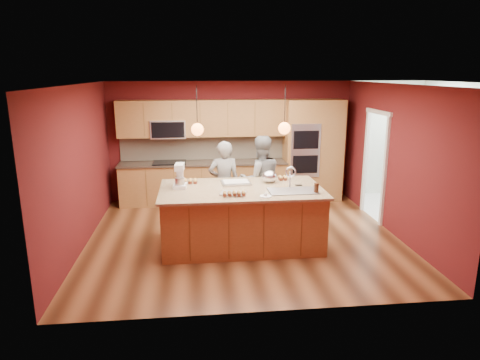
{
  "coord_description": "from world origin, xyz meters",
  "views": [
    {
      "loc": [
        -0.85,
        -7.2,
        2.9
      ],
      "look_at": [
        -0.07,
        -0.1,
        1.09
      ],
      "focal_mm": 32.0,
      "sensor_mm": 36.0,
      "label": 1
    }
  ],
  "objects": [
    {
      "name": "cupcakes_rack",
      "position": [
        -0.24,
        -0.8,
        1.05
      ],
      "size": [
        0.37,
        0.15,
        0.07
      ],
      "primitive_type": null,
      "color": "#BD9045",
      "rests_on": "island"
    },
    {
      "name": "island",
      "position": [
        -0.06,
        -0.32,
        0.51
      ],
      "size": [
        2.72,
        1.52,
        1.38
      ],
      "color": "olive",
      "rests_on": "floor"
    },
    {
      "name": "laundry_room",
      "position": [
        4.35,
        1.2,
        1.95
      ],
      "size": [
        2.6,
        2.7,
        2.7
      ],
      "color": "silver",
      "rests_on": "ground"
    },
    {
      "name": "tumbler",
      "position": [
        1.1,
        -0.72,
        1.08
      ],
      "size": [
        0.08,
        0.08,
        0.16
      ],
      "primitive_type": "cylinder",
      "color": "#371C0F",
      "rests_on": "island"
    },
    {
      "name": "wall_left",
      "position": [
        -2.75,
        0.0,
        1.35
      ],
      "size": [
        0.0,
        5.0,
        5.0
      ],
      "primitive_type": "plane",
      "rotation": [
        1.57,
        0.0,
        1.57
      ],
      "color": "#551415",
      "rests_on": "ground"
    },
    {
      "name": "ceiling",
      "position": [
        0.0,
        0.0,
        2.7
      ],
      "size": [
        5.5,
        5.5,
        0.0
      ],
      "primitive_type": "plane",
      "rotation": [
        3.14,
        0.0,
        0.0
      ],
      "color": "silver",
      "rests_on": "ground"
    },
    {
      "name": "washer",
      "position": [
        4.21,
        0.88,
        0.49
      ],
      "size": [
        0.66,
        0.68,
        0.99
      ],
      "primitive_type": "cube",
      "rotation": [
        0.0,
        0.0,
        0.08
      ],
      "color": "white",
      "rests_on": "floor"
    },
    {
      "name": "phone",
      "position": [
        0.92,
        -0.25,
        1.01
      ],
      "size": [
        0.12,
        0.08,
        0.01
      ],
      "primitive_type": "cube",
      "rotation": [
        0.0,
        0.0,
        -0.18
      ],
      "color": "black",
      "rests_on": "island"
    },
    {
      "name": "mixing_bowl",
      "position": [
        0.46,
        0.01,
        1.11
      ],
      "size": [
        0.27,
        0.27,
        0.22
      ],
      "primitive_type": "ellipsoid",
      "color": "silver",
      "rests_on": "island"
    },
    {
      "name": "cupcakes_left",
      "position": [
        -0.97,
        0.1,
        1.04
      ],
      "size": [
        0.35,
        0.17,
        0.08
      ],
      "primitive_type": null,
      "color": "#BD9045",
      "rests_on": "island"
    },
    {
      "name": "wall_back",
      "position": [
        0.0,
        2.5,
        1.35
      ],
      "size": [
        5.5,
        0.0,
        5.5
      ],
      "primitive_type": "plane",
      "rotation": [
        1.57,
        0.0,
        0.0
      ],
      "color": "#551415",
      "rests_on": "ground"
    },
    {
      "name": "cupcakes_right",
      "position": [
        0.73,
        0.15,
        1.04
      ],
      "size": [
        0.17,
        0.17,
        0.08
      ],
      "primitive_type": null,
      "color": "#BD9045",
      "rests_on": "island"
    },
    {
      "name": "person_right",
      "position": [
        0.4,
        0.69,
        0.87
      ],
      "size": [
        0.92,
        0.76,
        1.73
      ],
      "primitive_type": "imported",
      "rotation": [
        0.0,
        0.0,
        3.27
      ],
      "color": "gray",
      "rests_on": "floor"
    },
    {
      "name": "stand_mixer",
      "position": [
        -1.1,
        -0.17,
        1.18
      ],
      "size": [
        0.24,
        0.32,
        0.41
      ],
      "rotation": [
        0.0,
        0.0,
        -0.09
      ],
      "color": "white",
      "rests_on": "island"
    },
    {
      "name": "sheet_cake",
      "position": [
        -0.14,
        -0.02,
        1.02
      ],
      "size": [
        0.52,
        0.4,
        0.05
      ],
      "rotation": [
        0.0,
        0.0,
        0.05
      ],
      "color": "#B9BCC0",
      "rests_on": "island"
    },
    {
      "name": "pendant_right",
      "position": [
        0.63,
        -0.32,
        2.0
      ],
      "size": [
        0.2,
        0.2,
        0.8
      ],
      "color": "black",
      "rests_on": "ceiling"
    },
    {
      "name": "plate",
      "position": [
        0.25,
        -0.86,
        1.01
      ],
      "size": [
        0.18,
        0.18,
        0.01
      ],
      "primitive_type": "cylinder",
      "color": "white",
      "rests_on": "island"
    },
    {
      "name": "person_left",
      "position": [
        -0.3,
        0.69,
        0.82
      ],
      "size": [
        0.61,
        0.41,
        1.65
      ],
      "primitive_type": "imported",
      "rotation": [
        0.0,
        0.0,
        3.16
      ],
      "color": "black",
      "rests_on": "floor"
    },
    {
      "name": "wall_front",
      "position": [
        0.0,
        -2.5,
        1.35
      ],
      "size": [
        5.5,
        0.0,
        5.5
      ],
      "primitive_type": "plane",
      "rotation": [
        -1.57,
        0.0,
        0.0
      ],
      "color": "#551415",
      "rests_on": "ground"
    },
    {
      "name": "cooling_rack",
      "position": [
        -0.25,
        -0.65,
        1.01
      ],
      "size": [
        0.46,
        0.38,
        0.02
      ],
      "primitive_type": "cube",
      "rotation": [
        0.0,
        0.0,
        -0.3
      ],
      "color": "silver",
      "rests_on": "island"
    },
    {
      "name": "wall_right",
      "position": [
        2.75,
        0.0,
        1.35
      ],
      "size": [
        0.0,
        5.0,
        5.0
      ],
      "primitive_type": "plane",
      "rotation": [
        1.57,
        0.0,
        -1.57
      ],
      "color": "#551415",
      "rests_on": "ground"
    },
    {
      "name": "dryer",
      "position": [
        4.18,
        1.63,
        0.47
      ],
      "size": [
        0.63,
        0.65,
        0.94
      ],
      "primitive_type": "cube",
      "rotation": [
        0.0,
        0.0,
        -0.09
      ],
      "color": "white",
      "rests_on": "floor"
    },
    {
      "name": "doorway_trim",
      "position": [
        2.73,
        0.8,
        1.05
      ],
      "size": [
        0.08,
        1.11,
        2.2
      ],
      "primitive_type": null,
      "color": "silver",
      "rests_on": "wall_right"
    },
    {
      "name": "cabinet_run",
      "position": [
        -0.68,
        2.25,
        0.98
      ],
      "size": [
        3.74,
        0.64,
        2.3
      ],
      "color": "olive",
      "rests_on": "floor"
    },
    {
      "name": "oven_column",
      "position": [
        1.85,
        2.19,
        1.15
      ],
      "size": [
        1.3,
        0.62,
        2.3
      ],
      "color": "olive",
      "rests_on": "floor"
    },
    {
      "name": "floor",
      "position": [
        0.0,
        0.0,
        0.0
      ],
      "size": [
        5.5,
        5.5,
        0.0
      ],
      "primitive_type": "plane",
      "color": "#452412",
      "rests_on": "ground"
    },
    {
      "name": "pendant_left",
      "position": [
        -0.79,
        -0.32,
        2.0
      ],
      "size": [
        0.2,
        0.2,
        0.8
      ],
      "color": "black",
      "rests_on": "ceiling"
    }
  ]
}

